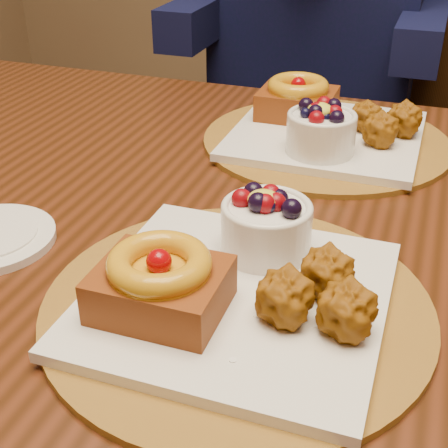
% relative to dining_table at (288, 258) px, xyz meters
% --- Properties ---
extents(dining_table, '(1.60, 0.90, 0.76)m').
position_rel_dining_table_xyz_m(dining_table, '(0.00, 0.00, 0.00)').
color(dining_table, '#321809').
rests_on(dining_table, ground).
extents(place_setting_near, '(0.38, 0.38, 0.09)m').
position_rel_dining_table_xyz_m(place_setting_near, '(-0.00, -0.21, 0.10)').
color(place_setting_near, brown).
rests_on(place_setting_near, dining_table).
extents(place_setting_far, '(0.38, 0.38, 0.09)m').
position_rel_dining_table_xyz_m(place_setting_far, '(-0.00, 0.21, 0.11)').
color(place_setting_far, brown).
rests_on(place_setting_far, dining_table).
extents(chair_far, '(0.53, 0.53, 0.93)m').
position_rel_dining_table_xyz_m(chair_far, '(0.00, 0.75, -0.16)').
color(chair_far, black).
rests_on(chair_far, ground).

